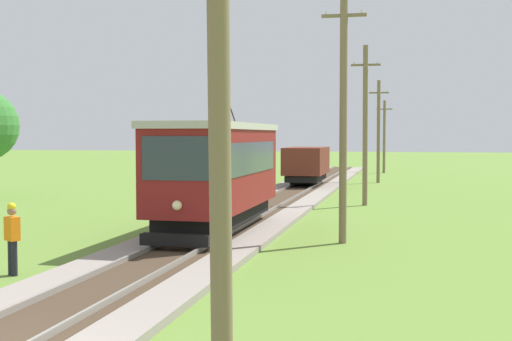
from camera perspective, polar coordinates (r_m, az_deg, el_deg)
The scene contains 9 objects.
red_tram at distance 22.60m, azimuth -3.36°, elevation -0.07°, with size 2.60×8.54×4.79m.
freight_car at distance 42.97m, azimuth 4.32°, elevation 0.56°, with size 2.40×5.20×2.31m.
utility_pole_foreground at distance 7.08m, azimuth -3.12°, elevation 3.29°, with size 1.40×0.46×6.71m.
utility_pole_near_tram at distance 21.11m, azimuth 7.47°, elevation 5.00°, with size 1.40×0.30×8.10m.
utility_pole_mid at distance 32.54m, azimuth 9.31°, elevation 3.93°, with size 1.40×0.64×7.70m.
utility_pole_far at distance 48.36m, azimuth 10.42°, elevation 3.38°, with size 1.40×0.58×7.30m.
utility_pole_distant at distance 61.22m, azimuth 10.90°, elevation 2.94°, with size 1.40×0.41×6.53m.
gravel_pile at distance 46.67m, azimuth -0.81°, elevation -0.54°, with size 3.03×3.03×1.00m, color gray.
track_worker at distance 17.31m, azimuth -20.10°, elevation -5.22°, with size 0.45×0.40×1.78m.
Camera 1 is at (6.24, -7.77, 3.42)m, focal length 46.84 mm.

